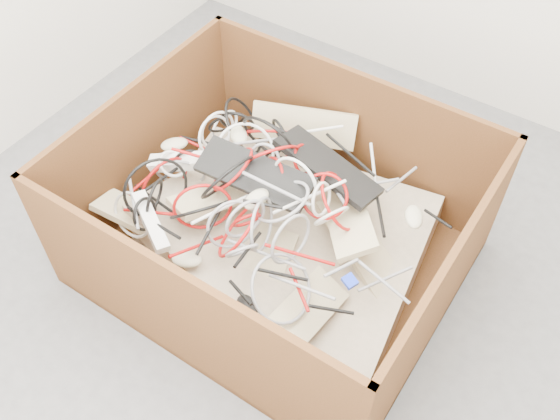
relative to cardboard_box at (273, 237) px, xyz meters
The scene contains 9 objects.
ground 0.20m from the cardboard_box, 47.42° to the right, with size 3.00×3.00×0.00m, color #525254.
room_shell 1.11m from the cardboard_box, 47.42° to the right, with size 3.04×3.04×2.50m.
cardboard_box is the anchor object (origin of this frame).
keyboard_pile 0.14m from the cardboard_box, 83.76° to the left, with size 1.16×1.05×0.38m.
mice_scatter 0.23m from the cardboard_box, 126.25° to the right, with size 1.08×0.73×0.20m.
power_strip_left 0.44m from the cardboard_box, behind, with size 0.33×0.06×0.04m, color white.
power_strip_right 0.49m from the cardboard_box, 135.23° to the right, with size 0.25×0.05×0.04m, color white.
vga_plug 0.49m from the cardboard_box, 20.82° to the right, with size 0.04×0.04×0.02m, color #0D27C9.
cable_tangle 0.27m from the cardboard_box, behind, with size 1.13×0.92×0.44m.
Camera 1 is at (0.77, -1.14, 2.08)m, focal length 40.60 mm.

